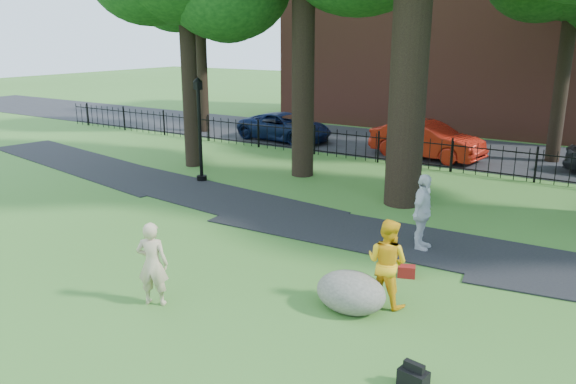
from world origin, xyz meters
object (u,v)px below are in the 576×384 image
Objects in this scene: man at (387,262)px; boulder at (351,290)px; lamppost at (200,131)px; woman at (153,264)px; red_sedan at (427,140)px.

boulder is at bearing 57.30° from man.
lamppost is at bearing 146.34° from boulder.
man reaches higher than woman.
lamppost is at bearing -22.17° from man.
boulder is (-0.48, -0.56, -0.46)m from man.
man is 0.87m from boulder.
woman is 0.35× the size of red_sedan.
red_sedan is (5.46, 8.06, -1.02)m from lamppost.
woman is 9.55m from lamppost.
lamppost reaches higher than man.
woman reaches higher than red_sedan.
lamppost is (-9.30, 5.32, 0.93)m from man.
boulder is at bearing -158.06° from red_sedan.
lamppost is (-5.51, 7.74, 0.96)m from woman.
lamppost reaches higher than boulder.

